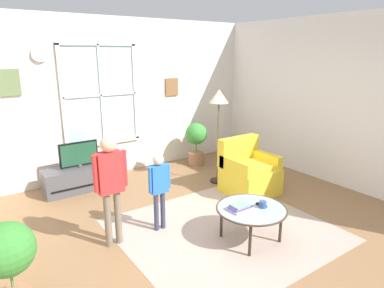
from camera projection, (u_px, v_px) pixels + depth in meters
name	position (u px, v px, depth m)	size (l,w,h in m)	color
ground_plane	(220.00, 237.00, 4.18)	(6.04, 6.40, 0.02)	olive
back_wall	(118.00, 97.00, 6.14)	(5.44, 0.17, 2.81)	silver
side_wall_right	(357.00, 104.00, 5.35)	(0.12, 5.80, 2.81)	silver
area_rug	(224.00, 230.00, 4.31)	(2.52, 2.36, 0.01)	tan
tv_stand	(81.00, 178.00, 5.54)	(1.17, 0.43, 0.40)	#4C4C51
television	(79.00, 154.00, 5.43)	(0.61, 0.08, 0.42)	#4C4C4C
armchair	(248.00, 173.00, 5.42)	(0.76, 0.74, 0.87)	yellow
coffee_table	(251.00, 210.00, 4.00)	(0.85, 0.85, 0.42)	#99B2B7
book_stack	(240.00, 207.00, 3.95)	(0.27, 0.19, 0.07)	#B6A2BA
cup	(263.00, 204.00, 4.01)	(0.09, 0.09, 0.08)	#334C8C
remote_near_books	(261.00, 205.00, 4.06)	(0.04, 0.14, 0.02)	black
remote_near_cup	(246.00, 206.00, 4.04)	(0.04, 0.14, 0.02)	black
person_red_shirt	(110.00, 179.00, 3.79)	(0.40, 0.18, 1.32)	#726656
person_blue_shirt	(159.00, 183.00, 4.18)	(0.30, 0.14, 1.01)	#333851
potted_plant_by_window	(196.00, 140.00, 6.73)	(0.43, 0.43, 0.85)	#9E6B4C
potted_plant_corner	(8.00, 256.00, 2.83)	(0.47, 0.47, 0.85)	#9E6B4C
floor_lamp	(219.00, 106.00, 5.58)	(0.32, 0.32, 1.61)	black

